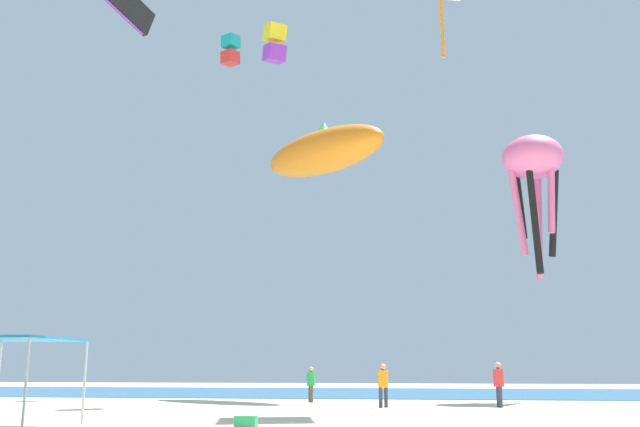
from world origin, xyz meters
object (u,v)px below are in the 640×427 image
(person_leftmost, at_px, (311,381))
(kite_box_teal, at_px, (231,50))
(person_central, at_px, (383,382))
(cooler_box, at_px, (246,421))
(person_near_tent, at_px, (499,381))
(kite_octopus_pink, at_px, (533,164))
(canopy_tent, at_px, (14,342))
(kite_box_yellow, at_px, (275,43))
(kite_inflatable_orange, at_px, (324,151))

(person_leftmost, distance_m, kite_box_teal, 22.32)
(person_central, bearing_deg, cooler_box, -155.69)
(person_near_tent, height_order, cooler_box, person_near_tent)
(cooler_box, relative_size, kite_octopus_pink, 0.08)
(person_near_tent, xyz_separation_m, kite_box_teal, (-14.30, 10.60, 19.95))
(kite_box_teal, bearing_deg, canopy_tent, 120.92)
(kite_octopus_pink, bearing_deg, kite_box_teal, -149.33)
(person_leftmost, xyz_separation_m, kite_octopus_pink, (10.87, 3.20, 10.68))
(person_central, xyz_separation_m, kite_octopus_pink, (7.40, 7.00, 10.61))
(person_leftmost, bearing_deg, canopy_tent, 133.58)
(canopy_tent, height_order, person_leftmost, canopy_tent)
(person_leftmost, relative_size, kite_octopus_pink, 0.22)
(cooler_box, xyz_separation_m, kite_box_yellow, (-2.41, 14.28, 17.49))
(kite_box_yellow, xyz_separation_m, kite_octopus_pink, (12.82, 2.98, -6.07))
(person_central, relative_size, kite_box_yellow, 0.80)
(kite_octopus_pink, distance_m, kite_box_teal, 20.03)
(canopy_tent, height_order, person_central, canopy_tent)
(person_near_tent, relative_size, person_central, 1.04)
(cooler_box, height_order, kite_octopus_pink, kite_octopus_pink)
(canopy_tent, distance_m, person_near_tent, 18.12)
(canopy_tent, xyz_separation_m, kite_octopus_pink, (16.57, 18.08, 9.41))
(kite_inflatable_orange, bearing_deg, person_central, -31.46)
(person_near_tent, distance_m, person_leftmost, 8.57)
(canopy_tent, relative_size, person_central, 1.86)
(kite_box_yellow, bearing_deg, canopy_tent, 39.78)
(kite_box_yellow, bearing_deg, person_central, 107.17)
(person_leftmost, bearing_deg, person_near_tent, -136.49)
(person_leftmost, distance_m, cooler_box, 14.09)
(kite_inflatable_orange, relative_size, kite_box_teal, 4.33)
(person_near_tent, bearing_deg, kite_inflatable_orange, -142.18)
(cooler_box, distance_m, kite_octopus_pink, 23.18)
(person_near_tent, distance_m, kite_box_teal, 26.73)
(person_near_tent, bearing_deg, person_leftmost, -119.56)
(person_central, xyz_separation_m, kite_box_yellow, (-5.41, 4.01, 16.68))
(person_leftmost, height_order, kite_box_yellow, kite_box_yellow)
(person_central, relative_size, kite_inflatable_orange, 0.20)
(kite_box_teal, bearing_deg, cooler_box, 136.77)
(kite_octopus_pink, bearing_deg, kite_box_yellow, -122.10)
(kite_box_yellow, relative_size, kite_inflatable_orange, 0.26)
(kite_box_yellow, distance_m, kite_inflatable_orange, 6.54)
(canopy_tent, height_order, person_near_tent, canopy_tent)
(person_central, xyz_separation_m, kite_inflatable_orange, (-3.48, 8.36, 12.18))
(cooler_box, height_order, kite_inflatable_orange, kite_inflatable_orange)
(kite_box_yellow, relative_size, kite_octopus_pink, 0.29)
(cooler_box, height_order, kite_box_teal, kite_box_teal)
(canopy_tent, relative_size, kite_box_teal, 1.64)
(person_near_tent, bearing_deg, kite_octopus_pink, 146.84)
(person_leftmost, relative_size, kite_inflatable_orange, 0.19)
(cooler_box, distance_m, kite_box_teal, 30.73)
(person_leftmost, distance_m, kite_octopus_pink, 15.57)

